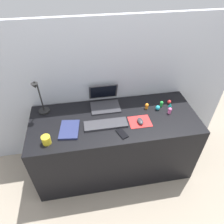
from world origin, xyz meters
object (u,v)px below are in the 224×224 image
object	(u,v)px
notebook_pad	(69,130)
toy_figurine_cyan	(158,108)
toy_figurine_green	(162,104)
toy_figurine_teal	(170,105)
cell_phone	(122,133)
toy_figurine_pink	(170,110)
toy_figurine_red	(169,102)
keyboard	(106,124)
coffee_mug	(46,140)
toy_figurine_orange	(147,106)
mouse	(140,121)
laptop	(104,100)
desk_lamp	(40,99)

from	to	relation	value
notebook_pad	toy_figurine_cyan	distance (m)	0.91
toy_figurine_green	toy_figurine_teal	bearing A→B (deg)	-12.17
cell_phone	toy_figurine_pink	size ratio (longest dim) A/B	1.90
toy_figurine_red	toy_figurine_pink	size ratio (longest dim) A/B	0.67
cell_phone	toy_figurine_teal	world-z (taller)	toy_figurine_teal
toy_figurine_red	toy_figurine_teal	world-z (taller)	toy_figurine_red
keyboard	toy_figurine_green	world-z (taller)	toy_figurine_green
coffee_mug	toy_figurine_orange	xyz separation A→B (m)	(0.99, 0.31, -0.01)
mouse	toy_figurine_pink	size ratio (longest dim) A/B	1.42
laptop	toy_figurine_cyan	size ratio (longest dim) A/B	6.02
mouse	cell_phone	xyz separation A→B (m)	(-0.20, -0.11, -0.02)
toy_figurine_red	toy_figurine_green	distance (m)	0.10
mouse	notebook_pad	size ratio (longest dim) A/B	0.40
keyboard	toy_figurine_red	size ratio (longest dim) A/B	9.09
toy_figurine_teal	keyboard	bearing A→B (deg)	-166.75
notebook_pad	toy_figurine_orange	distance (m)	0.82
toy_figurine_red	toy_figurine_cyan	distance (m)	0.17
toy_figurine_red	toy_figurine_green	bearing A→B (deg)	-164.89
toy_figurine_green	toy_figurine_teal	size ratio (longest dim) A/B	1.48
laptop	coffee_mug	world-z (taller)	laptop
laptop	toy_figurine_teal	distance (m)	0.69
laptop	cell_phone	size ratio (longest dim) A/B	2.34
coffee_mug	notebook_pad	bearing A→B (deg)	32.24
desk_lamp	toy_figurine_red	xyz separation A→B (m)	(1.31, -0.06, -0.16)
coffee_mug	toy_figurine_orange	distance (m)	1.04
desk_lamp	toy_figurine_cyan	distance (m)	1.17
keyboard	notebook_pad	world-z (taller)	same
desk_lamp	notebook_pad	xyz separation A→B (m)	(0.25, -0.28, -0.18)
notebook_pad	toy_figurine_teal	distance (m)	1.07
coffee_mug	cell_phone	bearing A→B (deg)	-0.42
keyboard	desk_lamp	distance (m)	0.67
laptop	mouse	world-z (taller)	laptop
keyboard	mouse	size ratio (longest dim) A/B	4.27
coffee_mug	toy_figurine_teal	world-z (taller)	coffee_mug
keyboard	toy_figurine_green	distance (m)	0.65
coffee_mug	toy_figurine_pink	xyz separation A→B (m)	(1.19, 0.20, -0.00)
desk_lamp	toy_figurine_teal	xyz separation A→B (m)	(1.30, -0.10, -0.17)
coffee_mug	keyboard	bearing A→B (deg)	14.05
toy_figurine_cyan	toy_figurine_teal	bearing A→B (deg)	11.51
toy_figurine_cyan	toy_figurine_orange	world-z (taller)	toy_figurine_orange
cell_phone	toy_figurine_cyan	world-z (taller)	toy_figurine_cyan
keyboard	desk_lamp	xyz separation A→B (m)	(-0.59, 0.27, 0.18)
laptop	toy_figurine_pink	size ratio (longest dim) A/B	4.44
desk_lamp	cell_phone	bearing A→B (deg)	-29.65
cell_phone	toy_figurine_orange	bearing A→B (deg)	22.79
toy_figurine_teal	toy_figurine_green	bearing A→B (deg)	167.83
cell_phone	toy_figurine_green	world-z (taller)	toy_figurine_green
coffee_mug	toy_figurine_green	world-z (taller)	coffee_mug
notebook_pad	cell_phone	bearing A→B (deg)	-7.63
notebook_pad	toy_figurine_orange	world-z (taller)	toy_figurine_orange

